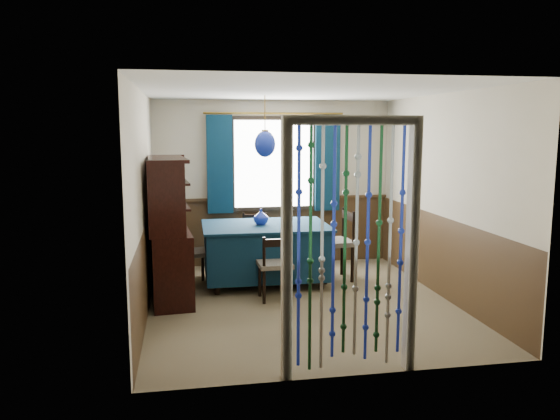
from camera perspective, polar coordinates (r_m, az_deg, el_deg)
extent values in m
plane|color=brown|center=(6.67, 2.16, -9.63)|extent=(4.00, 4.00, 0.00)
plane|color=silver|center=(6.35, 2.29, 12.34)|extent=(4.00, 4.00, 0.00)
plane|color=#C0B69D|center=(8.34, -0.69, 2.82)|extent=(3.60, 0.00, 3.60)
plane|color=#C0B69D|center=(4.48, 7.65, -2.17)|extent=(3.60, 0.00, 3.60)
plane|color=#C0B69D|center=(6.26, -14.09, 0.68)|extent=(0.00, 4.00, 4.00)
plane|color=#C0B69D|center=(6.99, 16.79, 1.37)|extent=(0.00, 4.00, 4.00)
plane|color=#3F2B18|center=(8.44, -0.66, -2.26)|extent=(3.60, 0.00, 3.60)
plane|color=#3F2B18|center=(4.69, 7.41, -11.18)|extent=(3.60, 0.00, 3.60)
plane|color=#3F2B18|center=(6.40, -13.71, -5.98)|extent=(0.00, 4.00, 4.00)
plane|color=#3F2B18|center=(7.12, 16.43, -4.64)|extent=(0.00, 4.00, 4.00)
cube|color=black|center=(8.27, -0.64, 4.86)|extent=(1.32, 0.12, 1.42)
cube|color=#0B263B|center=(7.36, -1.53, -4.27)|extent=(1.62, 1.11, 0.65)
cube|color=#0B263B|center=(7.30, -1.54, -1.65)|extent=(1.68, 1.17, 0.03)
cylinder|color=black|center=(7.00, -6.57, -8.20)|extent=(0.07, 0.07, 0.14)
cylinder|color=black|center=(7.18, 4.33, -7.73)|extent=(0.07, 0.07, 0.14)
cylinder|color=black|center=(7.80, -6.88, -6.46)|extent=(0.07, 0.07, 0.14)
cylinder|color=black|center=(7.97, 2.90, -6.09)|extent=(0.07, 0.07, 0.14)
cylinder|color=black|center=(6.56, -1.67, -8.06)|extent=(0.04, 0.04, 0.41)
cylinder|color=black|center=(6.62, 1.09, -7.90)|extent=(0.04, 0.04, 0.41)
cylinder|color=black|center=(6.85, -2.12, -7.35)|extent=(0.04, 0.04, 0.41)
cylinder|color=black|center=(6.91, 0.53, -7.20)|extent=(0.04, 0.04, 0.41)
cube|color=#5B5549|center=(6.67, -0.55, -5.70)|extent=(0.41, 0.40, 0.05)
cube|color=black|center=(6.45, -0.27, -3.45)|extent=(0.34, 0.05, 0.09)
cylinder|color=black|center=(6.45, -1.67, -4.62)|extent=(0.04, 0.04, 0.40)
cylinder|color=black|center=(6.51, 1.12, -4.49)|extent=(0.04, 0.04, 0.40)
cylinder|color=black|center=(8.25, -1.47, -4.56)|extent=(0.04, 0.04, 0.42)
cylinder|color=black|center=(8.23, -3.78, -4.61)|extent=(0.04, 0.04, 0.42)
cylinder|color=black|center=(7.95, -1.26, -5.06)|extent=(0.04, 0.04, 0.42)
cylinder|color=black|center=(7.93, -3.66, -5.12)|extent=(0.04, 0.04, 0.42)
cube|color=#5B5549|center=(8.04, -2.55, -3.17)|extent=(0.43, 0.42, 0.06)
cube|color=black|center=(8.14, -2.65, -0.81)|extent=(0.35, 0.06, 0.09)
cylinder|color=black|center=(8.18, -1.48, -1.69)|extent=(0.04, 0.04, 0.41)
cylinder|color=black|center=(8.16, -3.81, -1.74)|extent=(0.04, 0.04, 0.41)
cylinder|color=black|center=(7.52, -10.33, -6.03)|extent=(0.04, 0.04, 0.41)
cylinder|color=black|center=(7.21, -9.63, -6.63)|extent=(0.04, 0.04, 0.41)
cylinder|color=black|center=(7.60, -8.08, -5.81)|extent=(0.04, 0.04, 0.41)
cylinder|color=black|center=(7.30, -7.30, -6.39)|extent=(0.04, 0.04, 0.41)
cube|color=#5B5549|center=(7.35, -8.88, -4.44)|extent=(0.48, 0.50, 0.06)
cube|color=black|center=(7.24, -10.17, -2.20)|extent=(0.13, 0.34, 0.09)
cylinder|color=black|center=(7.42, -10.48, -2.97)|extent=(0.04, 0.04, 0.41)
cylinder|color=black|center=(7.11, -9.79, -3.45)|extent=(0.04, 0.04, 0.41)
cylinder|color=black|center=(7.51, 7.57, -5.66)|extent=(0.05, 0.05, 0.49)
cylinder|color=black|center=(7.88, 6.49, -4.98)|extent=(0.05, 0.05, 0.49)
cylinder|color=black|center=(7.39, 4.81, -5.87)|extent=(0.05, 0.05, 0.49)
cylinder|color=black|center=(7.75, 3.85, -5.16)|extent=(0.05, 0.05, 0.49)
cube|color=#5B5549|center=(7.57, 5.71, -3.36)|extent=(0.49, 0.51, 0.07)
cube|color=black|center=(7.57, 7.17, -0.60)|extent=(0.07, 0.42, 0.11)
cylinder|color=black|center=(7.41, 7.71, -2.01)|extent=(0.04, 0.04, 0.48)
cylinder|color=black|center=(7.78, 6.62, -1.49)|extent=(0.04, 0.04, 0.48)
cube|color=black|center=(6.88, -11.40, -5.46)|extent=(0.57, 1.36, 0.87)
cube|color=black|center=(6.10, -11.77, 1.05)|extent=(0.41, 0.09, 0.87)
cube|color=black|center=(7.36, -11.49, 2.30)|extent=(0.41, 0.09, 0.87)
cube|color=black|center=(6.70, -11.72, 5.25)|extent=(0.52, 1.36, 0.04)
cube|color=black|center=(6.74, -13.40, 1.68)|extent=(0.14, 1.30, 0.87)
cube|color=black|center=(6.75, -11.33, 0.66)|extent=(0.47, 1.27, 0.02)
cube|color=black|center=(6.71, -11.40, 3.08)|extent=(0.47, 1.27, 0.02)
cylinder|color=olive|center=(7.18, -1.58, 9.39)|extent=(0.01, 0.01, 0.63)
ellipsoid|color=navy|center=(7.18, -1.57, 6.89)|extent=(0.28, 0.28, 0.34)
cylinder|color=olive|center=(7.18, -1.58, 8.26)|extent=(0.09, 0.09, 0.03)
imported|color=navy|center=(7.29, -2.00, -0.78)|extent=(0.22, 0.22, 0.19)
imported|color=beige|center=(6.51, -11.20, 0.72)|extent=(0.26, 0.26, 0.05)
imported|color=beige|center=(7.05, -11.07, -0.82)|extent=(0.20, 0.20, 0.17)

